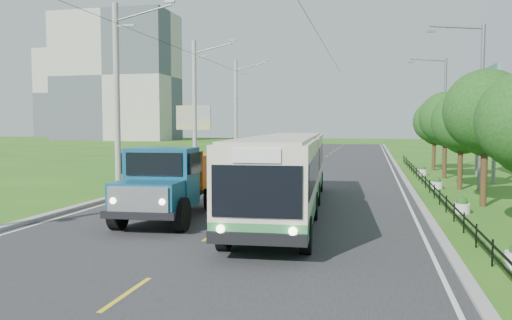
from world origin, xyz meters
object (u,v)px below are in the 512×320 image
(pole_near, at_px, (118,96))
(planter_near, at_px, (462,206))
(bus, at_px, (286,168))
(dump_truck, at_px, (170,178))
(planter_mid, at_px, (437,184))
(billboard_left, at_px, (193,122))
(billboard_right, at_px, (487,98))
(tree_fourth, at_px, (462,125))
(tree_fifth, at_px, (446,121))
(tree_third, at_px, (486,116))
(tree_back, at_px, (435,124))
(streetlight_far, at_px, (443,109))
(streetlight_mid, at_px, (478,101))
(planter_far, at_px, (423,171))
(pole_far, at_px, (236,110))
(pole_mid, at_px, (195,105))

(pole_near, relative_size, planter_near, 14.93)
(bus, bearing_deg, dump_truck, -154.76)
(planter_mid, xyz_separation_m, billboard_left, (-18.10, 10.00, 3.58))
(dump_truck, bearing_deg, billboard_right, 45.75)
(tree_fourth, distance_m, tree_fifth, 6.01)
(tree_third, distance_m, tree_back, 18.00)
(streetlight_far, xyz_separation_m, dump_truck, (-13.10, -25.76, -3.34))
(streetlight_mid, height_order, planter_far, streetlight_mid)
(streetlight_mid, bearing_deg, dump_truck, -138.07)
(pole_far, bearing_deg, billboard_right, -32.30)
(planter_far, bearing_deg, tree_back, 73.12)
(billboard_left, height_order, billboard_right, billboard_right)
(streetlight_far, bearing_deg, planter_near, -95.30)
(billboard_right, bearing_deg, streetlight_far, 101.71)
(pole_near, distance_m, tree_back, 24.98)
(billboard_left, relative_size, bus, 0.32)
(tree_back, xyz_separation_m, streetlight_mid, (0.79, -12.14, 1.25))
(tree_third, bearing_deg, pole_far, 126.09)
(tree_fourth, height_order, dump_truck, tree_fourth)
(dump_truck, bearing_deg, bus, 24.82)
(bus, bearing_deg, streetlight_mid, 42.30)
(streetlight_far, height_order, dump_truck, streetlight_far)
(tree_fifth, bearing_deg, pole_mid, 177.29)
(tree_third, distance_m, tree_fourth, 6.01)
(dump_truck, bearing_deg, streetlight_far, 58.52)
(pole_mid, height_order, dump_truck, pole_mid)
(tree_fifth, xyz_separation_m, streetlight_far, (0.79, 7.86, 1.05))
(pole_mid, height_order, planter_near, pole_mid)
(tree_fifth, bearing_deg, planter_mid, -101.56)
(streetlight_far, bearing_deg, tree_fourth, -93.25)
(tree_fifth, distance_m, streetlight_far, 7.97)
(tree_third, bearing_deg, planter_far, 95.18)
(tree_third, relative_size, tree_fifth, 1.03)
(streetlight_far, xyz_separation_m, billboard_left, (-20.14, -4.00, -1.04))
(pole_near, relative_size, pole_mid, 1.00)
(pole_near, height_order, billboard_left, pole_near)
(planter_mid, bearing_deg, pole_mid, 157.46)
(pole_near, height_order, tree_third, pole_near)
(streetlight_mid, relative_size, billboard_right, 1.24)
(tree_third, xyz_separation_m, dump_truck, (-12.31, -5.90, -2.43))
(tree_fifth, relative_size, planter_mid, 8.66)
(pole_far, distance_m, billboard_right, 24.33)
(pole_far, xyz_separation_m, billboard_left, (-1.24, -9.00, -1.23))
(planter_near, bearing_deg, dump_truck, -161.20)
(planter_near, bearing_deg, streetlight_mid, 75.68)
(pole_far, bearing_deg, tree_back, -20.74)
(streetlight_mid, height_order, bus, streetlight_mid)
(streetlight_far, bearing_deg, pole_far, 165.19)
(billboard_left, bearing_deg, pole_mid, -67.58)
(planter_mid, bearing_deg, billboard_right, 58.34)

